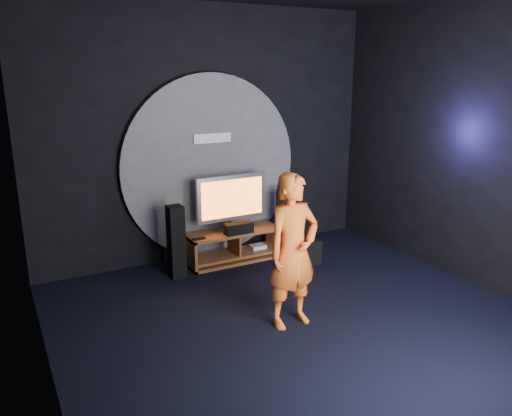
{
  "coord_description": "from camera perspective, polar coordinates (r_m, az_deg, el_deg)",
  "views": [
    {
      "loc": [
        -2.75,
        -3.96,
        2.64
      ],
      "look_at": [
        -0.04,
        1.05,
        1.05
      ],
      "focal_mm": 35.0,
      "sensor_mm": 36.0,
      "label": 1
    }
  ],
  "objects": [
    {
      "name": "remote",
      "position": [
        6.69,
        -6.55,
        -3.5
      ],
      "size": [
        0.18,
        0.05,
        0.02
      ],
      "primitive_type": "cube",
      "color": "black",
      "rests_on": "media_console"
    },
    {
      "name": "media_console",
      "position": [
        7.11,
        -2.45,
        -4.53
      ],
      "size": [
        1.37,
        0.45,
        0.45
      ],
      "color": "#95602E",
      "rests_on": "ground"
    },
    {
      "name": "player",
      "position": [
        5.19,
        4.24,
        -4.94
      ],
      "size": [
        0.62,
        0.43,
        1.65
      ],
      "primitive_type": "imported",
      "rotation": [
        0.0,
        0.0,
        0.06
      ],
      "color": "orange",
      "rests_on": "ground"
    },
    {
      "name": "tower_speaker_right",
      "position": [
        7.28,
        3.35,
        -1.65
      ],
      "size": [
        0.19,
        0.21,
        0.97
      ],
      "primitive_type": "cube",
      "color": "black",
      "rests_on": "ground"
    },
    {
      "name": "left_wall",
      "position": [
        4.06,
        -24.18,
        1.55
      ],
      "size": [
        0.04,
        5.0,
        3.5
      ],
      "primitive_type": "cube",
      "color": "black",
      "rests_on": "ground"
    },
    {
      "name": "center_speaker",
      "position": [
        6.87,
        -2.0,
        -2.32
      ],
      "size": [
        0.4,
        0.15,
        0.15
      ],
      "primitive_type": "cube",
      "color": "black",
      "rests_on": "media_console"
    },
    {
      "name": "back_wall",
      "position": [
        7.07,
        -5.39,
        8.31
      ],
      "size": [
        5.0,
        0.04,
        3.5
      ],
      "primitive_type": "cube",
      "color": "black",
      "rests_on": "ground"
    },
    {
      "name": "tv",
      "position": [
        6.96,
        -2.81,
        0.91
      ],
      "size": [
        1.04,
        0.22,
        0.78
      ],
      "color": "#ACABB2",
      "rests_on": "media_console"
    },
    {
      "name": "tower_speaker_left",
      "position": [
        6.54,
        -9.11,
        -3.86
      ],
      "size": [
        0.19,
        0.21,
        0.97
      ],
      "primitive_type": "cube",
      "color": "black",
      "rests_on": "ground"
    },
    {
      "name": "wall_disc_panel",
      "position": [
        7.09,
        -5.11,
        4.67
      ],
      "size": [
        2.6,
        0.11,
        2.6
      ],
      "color": "#515156",
      "rests_on": "ground"
    },
    {
      "name": "floor",
      "position": [
        5.5,
        5.73,
        -13.2
      ],
      "size": [
        5.0,
        5.0,
        0.0
      ],
      "primitive_type": "plane",
      "color": "black",
      "rests_on": "ground"
    },
    {
      "name": "right_wall",
      "position": [
        6.63,
        24.48,
        6.5
      ],
      "size": [
        0.04,
        5.0,
        3.5
      ],
      "primitive_type": "cube",
      "color": "black",
      "rests_on": "ground"
    },
    {
      "name": "subwoofer",
      "position": [
        7.06,
        5.77,
        -4.95
      ],
      "size": [
        0.31,
        0.31,
        0.35
      ],
      "primitive_type": "cube",
      "color": "black",
      "rests_on": "ground"
    }
  ]
}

